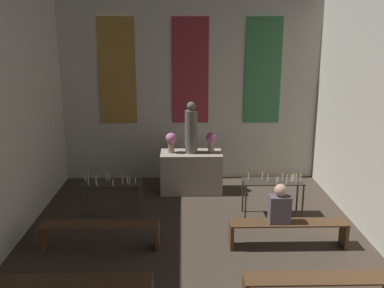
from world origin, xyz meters
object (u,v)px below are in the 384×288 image
object	(u,v)px
flower_vase_left	(171,140)
pew_third_right	(319,285)
altar	(191,172)
pew_back_right	(288,229)
flower_vase_right	(211,140)
person_seated	(280,206)
statue	(191,129)
candle_rack_left	(112,187)
pew_back_left	(100,230)
candle_rack_right	(273,185)

from	to	relation	value
flower_vase_left	pew_third_right	world-z (taller)	flower_vase_left
altar	pew_back_right	distance (m)	3.19
flower_vase_right	pew_back_right	world-z (taller)	flower_vase_right
flower_vase_right	person_seated	bearing A→B (deg)	-69.97
flower_vase_left	person_seated	world-z (taller)	flower_vase_left
statue	candle_rack_left	bearing A→B (deg)	-138.33
pew_third_right	pew_back_left	bearing A→B (deg)	152.19
altar	pew_back_left	xyz separation A→B (m)	(-1.63, -2.74, -0.13)
statue	pew_back_left	distance (m)	3.39
flower_vase_right	pew_back_right	xyz separation A→B (m)	(1.17, -2.74, -0.89)
flower_vase_right	person_seated	world-z (taller)	flower_vase_right
flower_vase_left	pew_back_right	world-z (taller)	flower_vase_left
altar	person_seated	world-z (taller)	person_seated
statue	pew_back_right	world-z (taller)	statue
pew_back_left	candle_rack_left	bearing A→B (deg)	89.52
statue	pew_back_left	xyz separation A→B (m)	(-1.63, -2.74, -1.15)
flower_vase_left	pew_back_left	xyz separation A→B (m)	(-1.17, -2.74, -0.89)
pew_third_right	person_seated	distance (m)	1.78
candle_rack_right	person_seated	bearing A→B (deg)	-97.17
flower_vase_right	pew_back_left	world-z (taller)	flower_vase_right
pew_third_right	pew_back_left	size ratio (longest dim) A/B	1.00
pew_third_right	pew_back_left	xyz separation A→B (m)	(-3.26, 1.72, 0.00)
pew_back_left	pew_third_right	bearing A→B (deg)	-27.81
statue	pew_back_right	bearing A→B (deg)	-59.28
flower_vase_right	pew_back_left	xyz separation A→B (m)	(-2.09, -2.74, -0.89)
altar	pew_back_left	distance (m)	3.19
candle_rack_left	candle_rack_right	size ratio (longest dim) A/B	1.00
candle_rack_left	candle_rack_right	distance (m)	3.24
statue	flower_vase_left	distance (m)	0.53
altar	flower_vase_right	xyz separation A→B (m)	(0.46, 0.00, 0.76)
flower_vase_left	pew_third_right	distance (m)	5.00
altar	flower_vase_right	bearing A→B (deg)	0.00
candle_rack_right	pew_third_right	bearing A→B (deg)	-89.88
flower_vase_right	pew_back_right	size ratio (longest dim) A/B	0.23
candle_rack_right	person_seated	size ratio (longest dim) A/B	1.72
pew_back_left	person_seated	distance (m)	3.12
pew_third_right	pew_back_right	xyz separation A→B (m)	(0.00, 1.72, 0.00)
flower_vase_left	pew_third_right	size ratio (longest dim) A/B	0.23
candle_rack_right	pew_third_right	size ratio (longest dim) A/B	0.59
flower_vase_right	person_seated	size ratio (longest dim) A/B	0.67
statue	pew_third_right	size ratio (longest dim) A/B	0.58
flower_vase_right	candle_rack_right	xyz separation A→B (m)	(1.16, -1.44, -0.58)
person_seated	pew_back_left	bearing A→B (deg)	180.00
statue	person_seated	xyz separation A→B (m)	(1.46, -2.74, -0.72)
pew_back_left	candle_rack_right	bearing A→B (deg)	21.78
statue	person_seated	world-z (taller)	statue
flower_vase_right	candle_rack_right	distance (m)	1.94
candle_rack_right	statue	bearing A→B (deg)	138.38
candle_rack_right	person_seated	xyz separation A→B (m)	(-0.16, -1.30, 0.12)
candle_rack_left	person_seated	distance (m)	3.34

